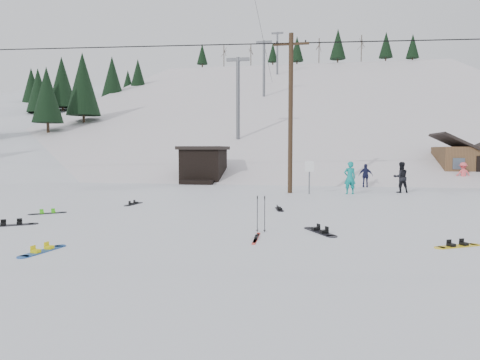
% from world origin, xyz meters
% --- Properties ---
extents(ground, '(200.00, 200.00, 0.00)m').
position_xyz_m(ground, '(0.00, 0.00, 0.00)').
color(ground, silver).
rests_on(ground, ground).
extents(ski_slope, '(60.00, 85.24, 65.97)m').
position_xyz_m(ski_slope, '(0.00, 55.00, -12.00)').
color(ski_slope, silver).
rests_on(ski_slope, ground).
extents(ridge_left, '(47.54, 95.03, 58.38)m').
position_xyz_m(ridge_left, '(-36.00, 48.00, -11.00)').
color(ridge_left, silver).
rests_on(ridge_left, ground).
extents(treeline_left, '(20.00, 64.00, 10.00)m').
position_xyz_m(treeline_left, '(-34.00, 40.00, 0.00)').
color(treeline_left, black).
rests_on(treeline_left, ground).
extents(treeline_crest, '(50.00, 6.00, 10.00)m').
position_xyz_m(treeline_crest, '(0.00, 86.00, 0.00)').
color(treeline_crest, black).
rests_on(treeline_crest, ski_slope).
extents(utility_pole, '(2.00, 0.26, 9.00)m').
position_xyz_m(utility_pole, '(2.00, 14.00, 4.68)').
color(utility_pole, '#3A2819').
rests_on(utility_pole, ground).
extents(trail_sign, '(0.50, 0.09, 1.85)m').
position_xyz_m(trail_sign, '(3.10, 13.58, 1.27)').
color(trail_sign, '#595B60').
rests_on(trail_sign, ground).
extents(lift_hut, '(3.40, 4.10, 2.75)m').
position_xyz_m(lift_hut, '(-5.00, 20.94, 1.36)').
color(lift_hut, black).
rests_on(lift_hut, ground).
extents(lift_tower_near, '(2.20, 0.36, 8.00)m').
position_xyz_m(lift_tower_near, '(-4.00, 30.00, 7.86)').
color(lift_tower_near, '#595B60').
rests_on(lift_tower_near, ski_slope).
extents(lift_tower_mid, '(2.20, 0.36, 8.00)m').
position_xyz_m(lift_tower_mid, '(-4.00, 50.00, 14.36)').
color(lift_tower_mid, '#595B60').
rests_on(lift_tower_mid, ski_slope).
extents(lift_tower_far, '(2.20, 0.36, 8.00)m').
position_xyz_m(lift_tower_far, '(-4.00, 70.00, 20.86)').
color(lift_tower_far, '#595B60').
rests_on(lift_tower_far, ski_slope).
extents(cabin, '(5.39, 4.40, 3.77)m').
position_xyz_m(cabin, '(15.00, 24.00, 1.48)').
color(cabin, brown).
rests_on(cabin, ground).
extents(hero_snowboard, '(0.45, 1.44, 0.10)m').
position_xyz_m(hero_snowboard, '(-3.00, -1.37, 0.03)').
color(hero_snowboard, '#184DA1').
rests_on(hero_snowboard, ground).
extents(hero_skis, '(0.16, 1.55, 0.08)m').
position_xyz_m(hero_skis, '(1.88, 1.07, 0.02)').
color(hero_skis, red).
rests_on(hero_skis, ground).
extents(ski_poles, '(0.30, 0.08, 1.09)m').
position_xyz_m(ski_poles, '(1.88, 2.05, 0.56)').
color(ski_poles, black).
rests_on(ski_poles, ground).
extents(board_scatter_a, '(1.36, 1.03, 0.11)m').
position_xyz_m(board_scatter_a, '(-6.28, 1.70, 0.03)').
color(board_scatter_a, black).
rests_on(board_scatter_a, ground).
extents(board_scatter_b, '(0.38, 1.41, 0.10)m').
position_xyz_m(board_scatter_b, '(-4.65, 7.51, 0.03)').
color(board_scatter_b, black).
rests_on(board_scatter_b, ground).
extents(board_scatter_c, '(1.13, 0.99, 0.10)m').
position_xyz_m(board_scatter_c, '(-6.73, 4.26, 0.03)').
color(board_scatter_c, black).
rests_on(board_scatter_c, ground).
extents(board_scatter_d, '(0.98, 1.50, 0.12)m').
position_xyz_m(board_scatter_d, '(3.63, 2.29, 0.03)').
color(board_scatter_d, black).
rests_on(board_scatter_d, ground).
extents(board_scatter_e, '(1.26, 0.81, 0.10)m').
position_xyz_m(board_scatter_e, '(7.07, 1.00, 0.03)').
color(board_scatter_e, yellow).
rests_on(board_scatter_e, ground).
extents(board_scatter_f, '(0.46, 1.31, 0.09)m').
position_xyz_m(board_scatter_f, '(2.00, 6.99, 0.02)').
color(board_scatter_f, black).
rests_on(board_scatter_f, ground).
extents(skier_teal, '(0.75, 0.57, 1.83)m').
position_xyz_m(skier_teal, '(5.33, 13.98, 0.91)').
color(skier_teal, '#0D8A86').
rests_on(skier_teal, ground).
extents(skier_dark, '(0.99, 0.84, 1.78)m').
position_xyz_m(skier_dark, '(8.28, 15.28, 0.89)').
color(skier_dark, black).
rests_on(skier_dark, ground).
extents(skier_pink, '(1.11, 0.73, 1.61)m').
position_xyz_m(skier_pink, '(13.48, 21.26, 0.81)').
color(skier_pink, '#F8575D').
rests_on(skier_pink, ground).
extents(skier_navy, '(0.95, 0.49, 1.55)m').
position_xyz_m(skier_navy, '(6.70, 18.72, 0.77)').
color(skier_navy, '#191C40').
rests_on(skier_navy, ground).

